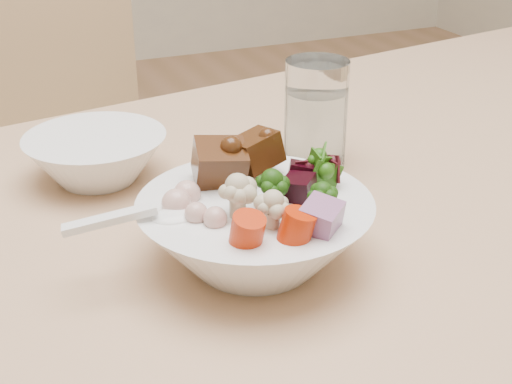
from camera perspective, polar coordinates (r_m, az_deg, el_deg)
dining_table at (r=0.89m, az=12.36°, el=-3.20°), size 1.67×1.12×0.72m
chair_far at (r=1.40m, az=-15.06°, el=1.79°), size 0.50×0.50×0.93m
food_bowl at (r=0.65m, az=0.00°, el=-2.77°), size 0.22×0.22×0.12m
soup_spoon at (r=0.62m, az=-7.86°, el=-2.10°), size 0.12×0.04×0.02m
water_glass at (r=0.85m, az=4.79°, el=5.95°), size 0.07×0.07×0.13m
side_bowl at (r=0.84m, az=-12.63°, el=2.70°), size 0.16×0.16×0.05m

